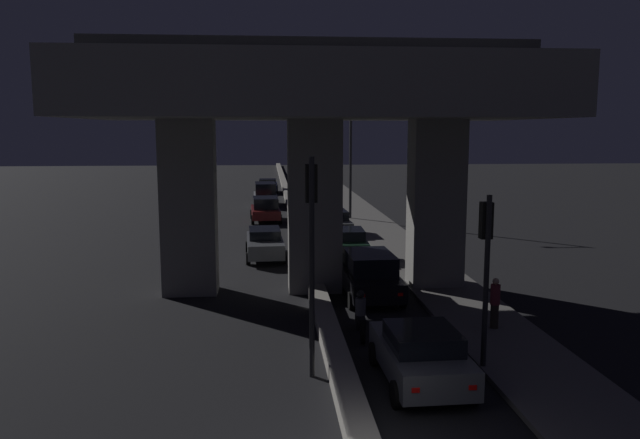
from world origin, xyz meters
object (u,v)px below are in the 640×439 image
at_px(car_black_second, 370,275).
at_px(car_dark_blue_fourth_oncoming, 268,186).
at_px(traffic_light_left_of_median, 311,229).
at_px(car_silver_third_oncoming, 265,194).
at_px(car_dark_red_second_oncoming, 265,209).
at_px(car_grey_fourth, 332,221).
at_px(car_grey_lead, 421,354).
at_px(motorcycle_red_filtering_far, 313,231).
at_px(motorcycle_black_filtering_near, 361,317).
at_px(traffic_light_right_of_median, 486,251).
at_px(motorcycle_blue_filtering_mid, 331,264).
at_px(street_lamp, 346,147).
at_px(pedestrian_on_sidewalk, 495,303).
at_px(car_dark_green_third, 346,243).
at_px(car_grey_lead_oncoming, 265,243).

bearing_deg(car_black_second, car_dark_blue_fourth_oncoming, 3.99).
bearing_deg(traffic_light_left_of_median, car_silver_third_oncoming, 92.05).
height_order(traffic_light_left_of_median, car_dark_red_second_oncoming, traffic_light_left_of_median).
bearing_deg(car_grey_fourth, car_dark_blue_fourth_oncoming, 6.17).
distance_m(car_grey_lead, car_dark_red_second_oncoming, 28.38).
bearing_deg(motorcycle_red_filtering_far, car_dark_blue_fourth_oncoming, 8.64).
height_order(car_grey_lead, motorcycle_black_filtering_near, car_grey_lead).
bearing_deg(car_black_second, traffic_light_left_of_median, 158.20).
xyz_separation_m(car_silver_third_oncoming, motorcycle_red_filtering_far, (2.75, -16.91, -0.41)).
distance_m(car_grey_fourth, motorcycle_black_filtering_near, 18.80).
relative_size(traffic_light_right_of_median, car_dark_red_second_oncoming, 1.10).
xyz_separation_m(car_black_second, car_grey_fourth, (0.08, 14.37, -0.11)).
xyz_separation_m(car_silver_third_oncoming, motorcycle_blue_filtering_mid, (2.87, -25.73, -0.42)).
bearing_deg(motorcycle_black_filtering_near, street_lamp, -3.79).
bearing_deg(car_silver_third_oncoming, motorcycle_black_filtering_near, 3.22).
bearing_deg(motorcycle_black_filtering_near, car_grey_fourth, -0.95).
bearing_deg(pedestrian_on_sidewalk, motorcycle_black_filtering_near, -179.11).
xyz_separation_m(street_lamp, car_dark_green_third, (-1.63, -13.06, -4.31)).
xyz_separation_m(car_grey_lead, car_dark_red_second_oncoming, (-3.92, 28.11, 0.09)).
distance_m(car_grey_lead_oncoming, motorcycle_red_filtering_far, 5.14).
xyz_separation_m(car_dark_green_third, motorcycle_black_filtering_near, (-1.00, -11.49, -0.17)).
xyz_separation_m(street_lamp, car_silver_third_oncoming, (-5.62, 8.85, -4.10)).
bearing_deg(motorcycle_black_filtering_near, car_dark_green_third, -2.63).
xyz_separation_m(street_lamp, motorcycle_blue_filtering_mid, (-2.75, -16.88, -4.51)).
relative_size(traffic_light_left_of_median, motorcycle_black_filtering_near, 2.92).
bearing_deg(car_dark_red_second_oncoming, car_grey_lead_oncoming, -2.84).
height_order(traffic_light_right_of_median, car_silver_third_oncoming, traffic_light_right_of_median).
bearing_deg(car_dark_green_third, car_dark_blue_fourth_oncoming, 8.42).
bearing_deg(motorcycle_red_filtering_far, motorcycle_black_filtering_near, -175.85).
bearing_deg(street_lamp, motorcycle_red_filtering_far, -109.56).
bearing_deg(car_grey_lead, car_silver_third_oncoming, 4.57).
xyz_separation_m(traffic_light_right_of_median, motorcycle_black_filtering_near, (-2.81, 2.85, -2.56)).
distance_m(motorcycle_blue_filtering_mid, motorcycle_red_filtering_far, 8.82).
relative_size(street_lamp, motorcycle_black_filtering_near, 4.50).
bearing_deg(street_lamp, car_silver_third_oncoming, 122.42).
xyz_separation_m(car_dark_blue_fourth_oncoming, motorcycle_blue_filtering_mid, (2.67, -36.32, -0.13)).
distance_m(traffic_light_right_of_median, car_black_second, 7.82).
xyz_separation_m(car_black_second, car_dark_green_third, (0.00, 7.09, -0.10)).
height_order(car_dark_red_second_oncoming, motorcycle_red_filtering_far, car_dark_red_second_oncoming).
height_order(street_lamp, motorcycle_red_filtering_far, street_lamp).
distance_m(street_lamp, car_dark_blue_fourth_oncoming, 20.65).
bearing_deg(motorcycle_blue_filtering_mid, car_grey_lead, -178.16).
bearing_deg(car_grey_lead, motorcycle_blue_filtering_mid, 3.95).
height_order(traffic_light_right_of_median, car_grey_lead_oncoming, traffic_light_right_of_median).
bearing_deg(traffic_light_right_of_median, car_grey_fourth, 94.60).
relative_size(car_grey_lead, car_dark_green_third, 0.95).
relative_size(traffic_light_left_of_median, car_black_second, 1.27).
relative_size(car_dark_red_second_oncoming, car_dark_blue_fourth_oncoming, 1.02).
relative_size(car_grey_lead, car_dark_blue_fourth_oncoming, 0.96).
xyz_separation_m(motorcycle_black_filtering_near, pedestrian_on_sidewalk, (4.23, 0.07, 0.34)).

